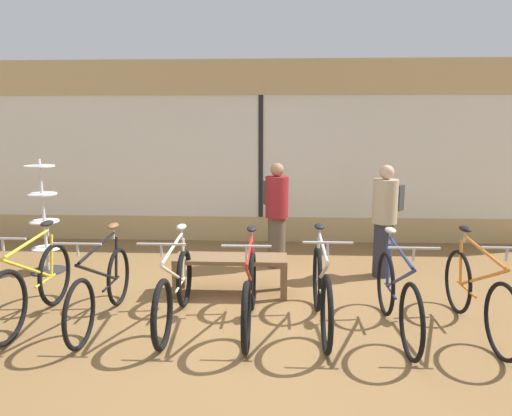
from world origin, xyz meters
TOP-DOWN VIEW (x-y plane):
  - ground_plane at (0.00, 0.00)m, footprint 24.00×24.00m
  - shop_back_wall at (0.00, 3.44)m, footprint 12.00×0.08m
  - bicycle_far_left at (-2.31, -0.13)m, footprint 0.46×1.73m
  - bicycle_left at (-1.57, -0.13)m, footprint 0.46×1.76m
  - bicycle_center_left at (-0.78, -0.13)m, footprint 0.46×1.72m
  - bicycle_center at (0.02, -0.18)m, footprint 0.46×1.70m
  - bicycle_center_right at (0.76, -0.15)m, footprint 0.46×1.73m
  - bicycle_right at (1.51, -0.24)m, footprint 0.46×1.71m
  - bicycle_far_right at (2.34, -0.17)m, footprint 0.46×1.77m
  - accessory_rack at (-3.01, 1.52)m, footprint 0.48×0.48m
  - display_bench at (-0.28, 0.79)m, footprint 1.40×0.44m
  - customer_near_rack at (1.79, 1.57)m, footprint 0.54×0.55m
  - customer_by_window at (0.29, 1.93)m, footprint 0.43×0.55m

SIDE VIEW (x-z plane):
  - ground_plane at x=0.00m, z-range 0.00..0.00m
  - bicycle_center_left at x=-0.78m, z-range -0.14..0.88m
  - bicycle_center at x=0.02m, z-range -0.14..0.89m
  - bicycle_left at x=-1.57m, z-range -0.13..0.90m
  - display_bench at x=-0.28m, z-range 0.15..0.63m
  - bicycle_right at x=1.51m, z-range -0.12..0.92m
  - bicycle_far_right at x=2.34m, z-range -0.12..0.92m
  - bicycle_far_left at x=-2.31m, z-range -0.12..0.93m
  - bicycle_center_right at x=0.76m, z-range -0.12..0.93m
  - accessory_rack at x=-3.01m, z-range -0.14..1.49m
  - customer_by_window at x=0.29m, z-range 0.06..1.61m
  - customer_near_rack at x=1.79m, z-range 0.06..1.62m
  - shop_back_wall at x=0.00m, z-range 0.04..3.24m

